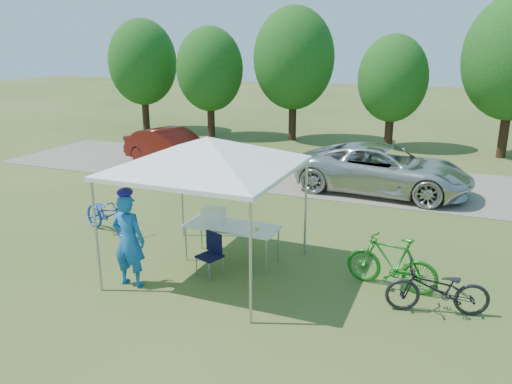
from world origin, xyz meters
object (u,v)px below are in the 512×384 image
at_px(sedan, 172,147).
at_px(cyclist, 129,240).
at_px(cooler, 214,215).
at_px(minivan, 383,169).
at_px(folding_chair, 212,250).
at_px(folding_table, 232,227).
at_px(bike_blue, 108,215).
at_px(bike_green, 392,262).
at_px(bike_dark, 438,289).

bearing_deg(sedan, cyclist, -135.58).
bearing_deg(cooler, sedan, 127.09).
bearing_deg(minivan, folding_chair, 166.19).
xyz_separation_m(folding_table, folding_chair, (-0.12, -0.68, -0.26)).
bearing_deg(folding_table, bike_blue, 174.34).
xyz_separation_m(cooler, minivan, (2.53, 6.32, -0.21)).
xyz_separation_m(folding_chair, sedan, (-5.53, 7.62, 0.22)).
bearing_deg(bike_green, bike_blue, -84.35).
relative_size(folding_table, sedan, 0.46).
distance_m(folding_table, bike_blue, 3.46).
xyz_separation_m(folding_chair, bike_dark, (4.21, 0.04, -0.04)).
height_order(bike_dark, sedan, sedan).
bearing_deg(bike_green, folding_chair, -69.91).
relative_size(cyclist, bike_green, 1.05).
xyz_separation_m(bike_dark, sedan, (-9.75, 7.58, 0.25)).
height_order(bike_green, sedan, sedan).
distance_m(bike_green, bike_dark, 1.07).
relative_size(folding_table, bike_dark, 1.13).
relative_size(cooler, sedan, 0.11).
height_order(folding_table, sedan, sedan).
xyz_separation_m(bike_green, sedan, (-8.90, 6.93, 0.19)).
distance_m(cyclist, bike_green, 4.88).
height_order(folding_chair, bike_blue, bike_blue).
distance_m(folding_chair, cooler, 0.88).
height_order(cooler, bike_green, cooler).
xyz_separation_m(bike_green, bike_dark, (0.84, -0.65, -0.07)).
height_order(cyclist, sedan, cyclist).
bearing_deg(bike_green, bike_dark, 60.82).
distance_m(bike_dark, minivan, 7.23).
relative_size(cooler, cyclist, 0.25).
height_order(cyclist, minivan, cyclist).
bearing_deg(folding_chair, cyclist, -119.93).
relative_size(cooler, bike_green, 0.26).
xyz_separation_m(folding_chair, cooler, (-0.29, 0.68, 0.47)).
bearing_deg(sedan, minivan, -76.86).
bearing_deg(sedan, cooler, -125.19).
bearing_deg(bike_blue, folding_chair, -88.99).
bearing_deg(bike_blue, bike_dark, -79.24).
relative_size(folding_table, bike_blue, 1.09).
distance_m(folding_table, cooler, 0.46).
height_order(folding_chair, bike_green, bike_green).
xyz_separation_m(cooler, bike_dark, (4.50, -0.64, -0.51)).
bearing_deg(cooler, cyclist, -117.94).
bearing_deg(minivan, sedan, 89.41).
bearing_deg(bike_dark, cyclist, -92.17).
bearing_deg(bike_blue, minivan, -24.73).
bearing_deg(cyclist, folding_chair, -142.73).
relative_size(minivan, sedan, 1.27).
bearing_deg(bike_dark, bike_blue, -110.70).
height_order(cooler, sedan, sedan).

